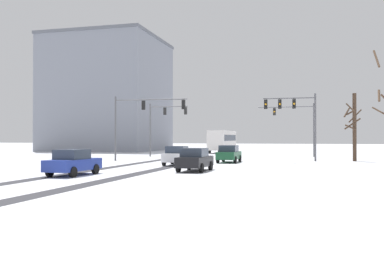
{
  "coord_description": "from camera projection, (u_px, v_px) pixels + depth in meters",
  "views": [
    {
      "loc": [
        9.15,
        -9.78,
        2.38
      ],
      "look_at": [
        0.0,
        24.33,
        2.8
      ],
      "focal_mm": 40.82,
      "sensor_mm": 36.0,
      "label": 1
    }
  ],
  "objects": [
    {
      "name": "wheel_track_left_lane",
      "position": [
        142.0,
        173.0,
        28.99
      ],
      "size": [
        1.15,
        38.24,
        0.01
      ],
      "primitive_type": "cube",
      "color": "#38383D",
      "rests_on": "ground"
    },
    {
      "name": "wheel_track_right_lane",
      "position": [
        84.0,
        172.0,
        30.1
      ],
      "size": [
        1.08,
        38.24,
        0.01
      ],
      "primitive_type": "cube",
      "color": "#38383D",
      "rests_on": "ground"
    },
    {
      "name": "sidewalk_kerb_right",
      "position": [
        346.0,
        179.0,
        24.01
      ],
      "size": [
        4.0,
        38.24,
        0.12
      ],
      "primitive_type": "cube",
      "color": "white",
      "rests_on": "ground"
    },
    {
      "name": "traffic_signal_far_left",
      "position": [
        163.0,
        119.0,
        53.23
      ],
      "size": [
        4.94,
        0.54,
        6.5
      ],
      "color": "#56565B",
      "rests_on": "ground"
    },
    {
      "name": "traffic_signal_near_left",
      "position": [
        140.0,
        114.0,
        43.45
      ],
      "size": [
        7.59,
        0.48,
        6.5
      ],
      "color": "#56565B",
      "rests_on": "ground"
    },
    {
      "name": "traffic_signal_far_right",
      "position": [
        298.0,
        120.0,
        53.18
      ],
      "size": [
        6.82,
        0.68,
        6.5
      ],
      "color": "#56565B",
      "rests_on": "ground"
    },
    {
      "name": "traffic_signal_near_right",
      "position": [
        294.0,
        112.0,
        41.38
      ],
      "size": [
        4.93,
        0.5,
        6.5
      ],
      "color": "#56565B",
      "rests_on": "ground"
    },
    {
      "name": "car_dark_green_lead",
      "position": [
        229.0,
        154.0,
        41.02
      ],
      "size": [
        1.88,
        4.13,
        1.62
      ],
      "color": "#194C2D",
      "rests_on": "ground"
    },
    {
      "name": "car_white_second",
      "position": [
        177.0,
        155.0,
        37.27
      ],
      "size": [
        1.93,
        4.15,
        1.62
      ],
      "color": "silver",
      "rests_on": "ground"
    },
    {
      "name": "car_black_third",
      "position": [
        195.0,
        159.0,
        30.51
      ],
      "size": [
        1.91,
        4.14,
        1.62
      ],
      "color": "black",
      "rests_on": "ground"
    },
    {
      "name": "car_blue_fourth",
      "position": [
        73.0,
        162.0,
        27.07
      ],
      "size": [
        2.0,
        4.19,
        1.62
      ],
      "color": "#233899",
      "rests_on": "ground"
    },
    {
      "name": "bus_oncoming",
      "position": [
        222.0,
        140.0,
        67.33
      ],
      "size": [
        2.69,
        11.01,
        3.38
      ],
      "color": "silver",
      "rests_on": "ground"
    },
    {
      "name": "bare_tree_sidewalk_far",
      "position": [
        354.0,
        125.0,
        43.2
      ],
      "size": [
        1.82,
        1.97,
        6.74
      ],
      "color": "#423023",
      "rests_on": "ground"
    },
    {
      "name": "office_building_far_left_block",
      "position": [
        109.0,
        95.0,
        78.5
      ],
      "size": [
        18.79,
        18.6,
        20.03
      ],
      "color": "gray",
      "rests_on": "ground"
    }
  ]
}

